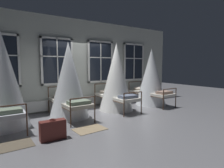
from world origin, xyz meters
The scene contains 10 objects.
ground centered at (0.00, 0.00, 0.00)m, with size 21.61×21.61×0.00m, color slate.
back_wall_with_windows centered at (0.00, 1.16, 1.69)m, with size 9.38×0.10×3.38m, color #B2B7AD.
window_bank centered at (0.00, 1.04, 1.08)m, with size 6.53×0.10×2.56m.
cot_first centered at (-2.68, -0.02, 1.23)m, with size 1.26×1.97×2.54m.
cot_second centered at (-0.89, -0.01, 1.15)m, with size 1.26×1.98×2.37m.
cot_third centered at (0.92, -0.03, 1.18)m, with size 1.26×1.98×2.44m.
cot_fourth centered at (2.66, -0.08, 1.13)m, with size 1.26×1.99×2.34m.
rug_first centered at (-2.68, -1.41, 0.01)m, with size 0.80×0.56×0.01m, color brown.
rug_second centered at (-0.89, -1.41, 0.01)m, with size 0.80×0.56×0.01m, color #8E7A5B.
suitcase_dark centered at (-1.89, -1.55, 0.22)m, with size 0.57×0.23×0.47m.
Camera 1 is at (-3.07, -5.64, 1.66)m, focal length 30.18 mm.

